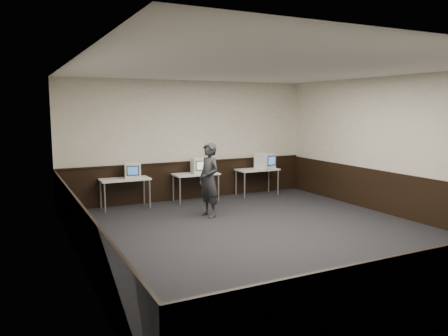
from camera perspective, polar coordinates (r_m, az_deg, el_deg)
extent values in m
plane|color=black|center=(8.66, 5.76, -8.81)|extent=(8.00, 8.00, 0.00)
plane|color=white|center=(8.32, 6.07, 12.80)|extent=(8.00, 8.00, 0.00)
plane|color=beige|center=(11.90, -4.49, 3.61)|extent=(7.00, 0.00, 7.00)
plane|color=beige|center=(7.12, -18.63, 0.37)|extent=(0.00, 8.00, 8.00)
plane|color=beige|center=(10.63, 22.07, 2.55)|extent=(0.00, 8.00, 8.00)
cube|color=black|center=(12.01, -4.40, -1.63)|extent=(6.98, 0.04, 1.00)
cube|color=black|center=(7.34, -18.10, -8.17)|extent=(0.04, 7.98, 1.00)
cube|color=black|center=(10.76, 21.70, -3.29)|extent=(0.04, 7.98, 1.00)
cube|color=black|center=(11.92, -4.39, 0.82)|extent=(6.98, 0.06, 0.04)
cube|color=silver|center=(11.04, -12.83, -1.44)|extent=(1.20, 0.60, 0.04)
cylinder|color=#999999|center=(10.75, -15.30, -3.80)|extent=(0.04, 0.04, 0.71)
cylinder|color=#999999|center=(11.01, -9.67, -3.36)|extent=(0.04, 0.04, 0.71)
cylinder|color=#999999|center=(11.23, -15.80, -3.33)|extent=(0.04, 0.04, 0.71)
cylinder|color=#999999|center=(11.48, -10.40, -2.92)|extent=(0.04, 0.04, 0.71)
cube|color=silver|center=(11.63, -3.70, -0.79)|extent=(1.20, 0.60, 0.04)
cylinder|color=#999999|center=(11.26, -5.77, -3.04)|extent=(0.04, 0.04, 0.71)
cylinder|color=#999999|center=(11.69, -0.72, -2.60)|extent=(0.04, 0.04, 0.71)
cylinder|color=#999999|center=(11.72, -6.64, -2.62)|extent=(0.04, 0.04, 0.71)
cylinder|color=#999999|center=(12.13, -1.75, -2.21)|extent=(0.04, 0.04, 0.71)
cube|color=silver|center=(12.48, 4.36, -0.21)|extent=(1.20, 0.60, 0.04)
cylinder|color=#999999|center=(12.05, 2.71, -2.29)|extent=(0.04, 0.04, 0.71)
cylinder|color=#999999|center=(12.62, 7.08, -1.88)|extent=(0.04, 0.04, 0.71)
cylinder|color=#999999|center=(12.48, 1.59, -1.93)|extent=(0.04, 0.04, 0.71)
cylinder|color=#999999|center=(13.03, 5.86, -1.55)|extent=(0.04, 0.04, 0.71)
cube|color=white|center=(11.02, -11.82, -0.30)|extent=(0.48, 0.49, 0.39)
cube|color=black|center=(10.82, -11.82, -0.35)|extent=(0.29, 0.09, 0.23)
cube|color=#3767A2|center=(10.81, -11.82, -0.35)|extent=(0.25, 0.07, 0.19)
cube|color=white|center=(11.63, -3.22, 0.34)|extent=(0.47, 0.49, 0.42)
cube|color=black|center=(11.42, -2.93, 0.31)|extent=(0.31, 0.06, 0.25)
cube|color=silver|center=(11.41, -2.92, 0.30)|extent=(0.27, 0.04, 0.21)
cube|color=white|center=(12.56, 5.36, 0.95)|extent=(0.58, 0.59, 0.45)
cube|color=black|center=(12.41, 6.22, 0.96)|extent=(0.32, 0.13, 0.27)
cube|color=#3963A9|center=(12.40, 6.26, 0.96)|extent=(0.27, 0.10, 0.22)
imported|color=#27282D|center=(9.94, -1.97, -1.58)|extent=(0.52, 0.68, 1.70)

